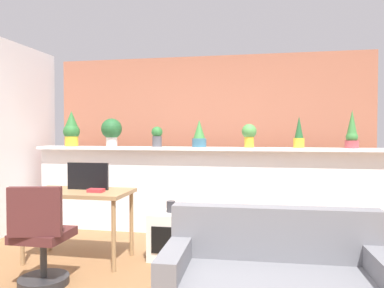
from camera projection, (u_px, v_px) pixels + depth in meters
The scene contains 17 objects.
divider_wall at pixel (202, 192), 4.99m from camera, with size 4.66×0.16×1.13m, color white.
plant_shelf at pixel (202, 149), 4.94m from camera, with size 4.66×0.31×0.04m, color white.
brick_wall_behind at pixel (209, 141), 5.56m from camera, with size 4.66×0.10×2.50m, color #AD664C.
potted_plant_0 at pixel (72, 129), 5.26m from camera, with size 0.23×0.23×0.50m.
potted_plant_1 at pixel (112, 130), 5.18m from camera, with size 0.29×0.29×0.39m.
potted_plant_2 at pixel (157, 136), 5.06m from camera, with size 0.15×0.15×0.28m.
potted_plant_3 at pixel (199, 135), 4.91m from camera, with size 0.19×0.19×0.36m.
potted_plant_4 at pixel (249, 134), 4.79m from camera, with size 0.19×0.19×0.31m.
potted_plant_5 at pixel (299, 134), 4.73m from camera, with size 0.14×0.14×0.40m.
potted_plant_6 at pixel (352, 132), 4.58m from camera, with size 0.16×0.16×0.47m.
desk at pixel (79, 198), 3.97m from camera, with size 1.10×0.60×0.75m.
tv_monitor at pixel (88, 176), 4.02m from camera, with size 0.46×0.04×0.29m, color black.
office_chair at pixel (41, 244), 3.27m from camera, with size 0.49×0.49×0.91m.
side_cube_shelf at pixel (169, 235), 4.04m from camera, with size 0.40×0.41×0.50m.
vase_on_shelf at pixel (171, 207), 4.05m from camera, with size 0.09×0.09×0.12m, color #2D2D33.
book_on_desk at pixel (96, 190), 3.84m from camera, with size 0.16×0.10×0.04m, color #B22D33.
couch at pixel (276, 288), 2.59m from camera, with size 1.58×0.81×0.80m.
Camera 1 is at (0.80, -2.91, 1.36)m, focal length 34.80 mm.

